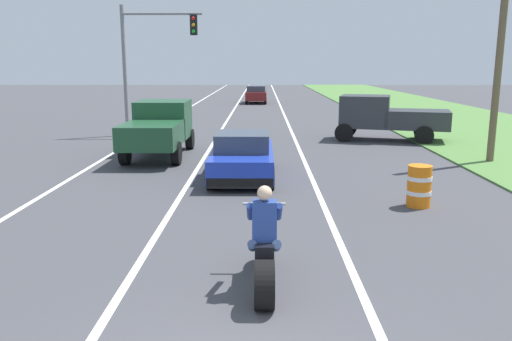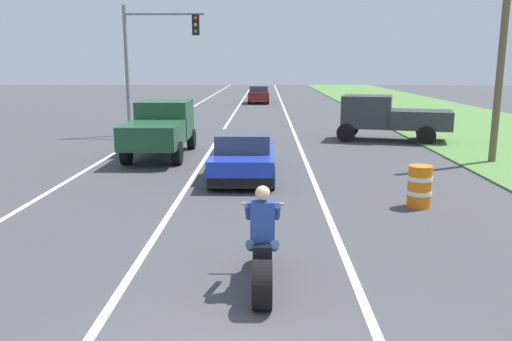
{
  "view_description": "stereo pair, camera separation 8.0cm",
  "coord_description": "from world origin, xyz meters",
  "views": [
    {
      "loc": [
        0.31,
        -4.43,
        3.35
      ],
      "look_at": [
        0.17,
        6.89,
        1.0
      ],
      "focal_mm": 36.05,
      "sensor_mm": 36.0,
      "label": 1
    },
    {
      "loc": [
        0.39,
        -4.43,
        3.35
      ],
      "look_at": [
        0.17,
        6.89,
        1.0
      ],
      "focal_mm": 36.05,
      "sensor_mm": 36.0,
      "label": 2
    }
  ],
  "objects": [
    {
      "name": "sports_car_blue",
      "position": [
        -0.28,
        10.7,
        0.63
      ],
      "size": [
        1.84,
        4.3,
        1.37
      ],
      "color": "#1E38B2",
      "rests_on": "ground"
    },
    {
      "name": "lane_stripe_left_solid",
      "position": [
        -5.4,
        20.0,
        0.0
      ],
      "size": [
        0.14,
        120.0,
        0.01
      ],
      "primitive_type": "cube",
      "color": "white",
      "rests_on": "ground"
    },
    {
      "name": "motorcycle_with_rider",
      "position": [
        0.35,
        2.82,
        0.59
      ],
      "size": [
        0.7,
        2.21,
        1.62
      ],
      "color": "black",
      "rests_on": "ground"
    },
    {
      "name": "pickup_truck_left_lane_dark_green",
      "position": [
        -3.46,
        14.24,
        1.11
      ],
      "size": [
        2.02,
        4.8,
        1.98
      ],
      "color": "#1E4C2D",
      "rests_on": "ground"
    },
    {
      "name": "lane_stripe_right_solid",
      "position": [
        1.8,
        20.0,
        0.0
      ],
      "size": [
        0.14,
        120.0,
        0.01
      ],
      "primitive_type": "cube",
      "color": "white",
      "rests_on": "ground"
    },
    {
      "name": "construction_barrel_nearest",
      "position": [
        4.05,
        7.51,
        0.5
      ],
      "size": [
        0.58,
        0.58,
        1.0
      ],
      "color": "orange",
      "rests_on": "ground"
    },
    {
      "name": "distant_car_far_ahead",
      "position": [
        -0.21,
        40.58,
        0.77
      ],
      "size": [
        1.8,
        4.0,
        1.5
      ],
      "color": "maroon",
      "rests_on": "ground"
    },
    {
      "name": "pickup_truck_right_shoulder_dark_grey",
      "position": [
        5.8,
        18.37,
        1.11
      ],
      "size": [
        5.14,
        3.14,
        1.98
      ],
      "color": "#2D3035",
      "rests_on": "ground"
    },
    {
      "name": "grass_verge_right",
      "position": [
        11.92,
        20.0,
        0.03
      ],
      "size": [
        10.0,
        120.0,
        0.06
      ],
      "primitive_type": "cube",
      "color": "#517F3D",
      "rests_on": "ground"
    },
    {
      "name": "traffic_light_mast_near",
      "position": [
        -5.01,
        19.93,
        3.94
      ],
      "size": [
        3.77,
        0.34,
        6.0
      ],
      "color": "gray",
      "rests_on": "ground"
    },
    {
      "name": "utility_pole_roadside",
      "position": [
        8.21,
        13.15,
        4.0
      ],
      "size": [
        0.24,
        0.24,
        8.01
      ],
      "primitive_type": "cylinder",
      "color": "brown",
      "rests_on": "ground"
    },
    {
      "name": "lane_stripe_centre_dashed",
      "position": [
        -1.8,
        20.0,
        0.0
      ],
      "size": [
        0.14,
        120.0,
        0.01
      ],
      "primitive_type": "cube",
      "color": "white",
      "rests_on": "ground"
    }
  ]
}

